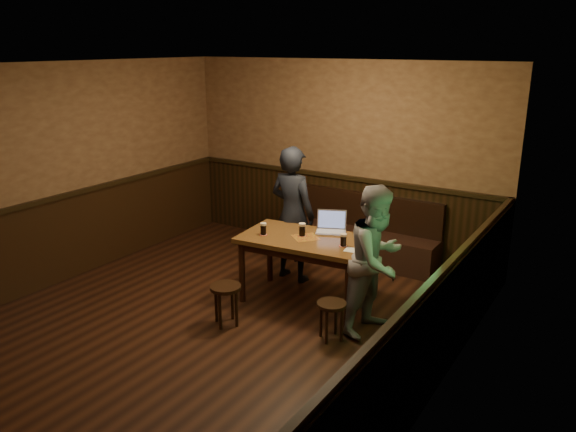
# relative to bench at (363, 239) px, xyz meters

# --- Properties ---
(room) EXTENTS (5.04, 6.04, 2.84)m
(room) POSITION_rel_bench_xyz_m (-0.55, -2.53, 0.89)
(room) COLOR black
(room) RESTS_ON ground
(bench) EXTENTS (2.20, 0.50, 0.95)m
(bench) POSITION_rel_bench_xyz_m (0.00, 0.00, 0.00)
(bench) COLOR black
(bench) RESTS_ON ground
(pub_table) EXTENTS (1.61, 1.02, 0.82)m
(pub_table) POSITION_rel_bench_xyz_m (0.00, -1.62, 0.40)
(pub_table) COLOR #513717
(pub_table) RESTS_ON ground
(stool_left) EXTENTS (0.38, 0.38, 0.46)m
(stool_left) POSITION_rel_bench_xyz_m (-0.44, -2.60, 0.06)
(stool_left) COLOR black
(stool_left) RESTS_ON ground
(stool_right) EXTENTS (0.33, 0.33, 0.42)m
(stool_right) POSITION_rel_bench_xyz_m (0.70, -2.27, 0.03)
(stool_right) COLOR black
(stool_right) RESTS_ON ground
(pint_left) EXTENTS (0.10, 0.10, 0.15)m
(pint_left) POSITION_rel_bench_xyz_m (-0.48, -1.81, 0.58)
(pint_left) COLOR #9E1513
(pint_left) RESTS_ON pub_table
(pint_mid) EXTENTS (0.10, 0.10, 0.16)m
(pint_mid) POSITION_rel_bench_xyz_m (-0.06, -1.60, 0.59)
(pint_mid) COLOR #9E1513
(pint_mid) RESTS_ON pub_table
(pint_right) EXTENTS (0.09, 0.09, 0.15)m
(pint_right) POSITION_rel_bench_xyz_m (0.51, -1.65, 0.58)
(pint_right) COLOR #9E1513
(pint_right) RESTS_ON pub_table
(laptop) EXTENTS (0.44, 0.40, 0.25)m
(laptop) POSITION_rel_bench_xyz_m (0.15, -1.27, 0.57)
(laptop) COLOR silver
(laptop) RESTS_ON pub_table
(menu) EXTENTS (0.24, 0.18, 0.00)m
(menu) POSITION_rel_bench_xyz_m (0.68, -1.71, 0.51)
(menu) COLOR silver
(menu) RESTS_ON pub_table
(person_suit) EXTENTS (0.68, 0.48, 1.78)m
(person_suit) POSITION_rel_bench_xyz_m (-0.50, -1.10, 0.58)
(person_suit) COLOR black
(person_suit) RESTS_ON ground
(person_grey) EXTENTS (0.75, 0.89, 1.63)m
(person_grey) POSITION_rel_bench_xyz_m (1.00, -1.83, 0.50)
(person_grey) COLOR gray
(person_grey) RESTS_ON ground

